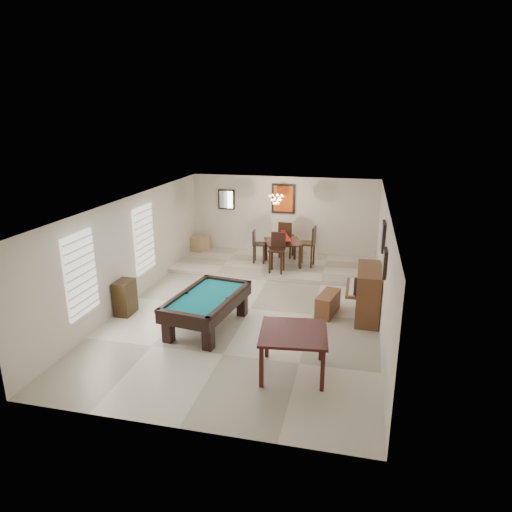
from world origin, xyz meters
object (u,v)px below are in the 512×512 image
at_px(piano_bench, 328,304).
at_px(flower_vase, 283,234).
at_px(chandelier, 276,196).
at_px(dining_table, 283,251).
at_px(dining_chair_north, 286,239).
at_px(upright_piano, 362,293).
at_px(pool_table, 207,312).
at_px(apothecary_chest, 125,297).
at_px(dining_chair_west, 259,246).
at_px(corner_bench, 200,243).
at_px(dining_chair_east, 307,246).
at_px(square_table, 293,352).
at_px(dining_chair_south, 277,253).

height_order(piano_bench, flower_vase, flower_vase).
bearing_deg(chandelier, flower_vase, -3.55).
distance_m(dining_table, dining_chair_north, 0.80).
bearing_deg(chandelier, upright_piano, -49.74).
bearing_deg(pool_table, dining_table, 86.28).
bearing_deg(apothecary_chest, dining_chair_north, 58.66).
relative_size(apothecary_chest, dining_table, 0.79).
xyz_separation_m(apothecary_chest, dining_chair_north, (2.98, 4.90, 0.30)).
xyz_separation_m(dining_chair_west, corner_bench, (-2.22, 0.80, -0.26)).
height_order(pool_table, dining_chair_north, dining_chair_north).
height_order(piano_bench, dining_chair_west, dining_chair_west).
height_order(dining_chair_north, dining_chair_east, dining_chair_east).
relative_size(square_table, piano_bench, 1.30).
height_order(pool_table, upright_piano, upright_piano).
bearing_deg(pool_table, dining_chair_west, 95.84).
xyz_separation_m(piano_bench, dining_chair_east, (-0.88, 3.08, 0.47)).
bearing_deg(dining_chair_south, apothecary_chest, -129.78).
bearing_deg(dining_chair_south, square_table, -74.53).
bearing_deg(dining_chair_north, piano_bench, 117.39).
bearing_deg(flower_vase, chandelier, 176.45).
height_order(upright_piano, chandelier, chandelier).
relative_size(apothecary_chest, dining_chair_north, 0.70).
distance_m(flower_vase, dining_chair_north, 0.87).
xyz_separation_m(apothecary_chest, dining_table, (3.01, 4.11, 0.14)).
bearing_deg(pool_table, corner_bench, 119.49).
height_order(dining_table, dining_chair_north, dining_chair_north).
xyz_separation_m(dining_chair_east, corner_bench, (-3.67, 0.81, -0.36)).
bearing_deg(dining_chair_east, square_table, 9.88).
height_order(square_table, dining_chair_south, dining_chair_south).
height_order(dining_chair_north, corner_bench, dining_chair_north).
relative_size(upright_piano, dining_chair_west, 1.41).
bearing_deg(apothecary_chest, upright_piano, 11.30).
bearing_deg(flower_vase, corner_bench, 164.10).
xyz_separation_m(dining_chair_west, chandelier, (0.51, -0.03, 1.58)).
xyz_separation_m(pool_table, piano_bench, (2.50, 1.32, -0.11)).
bearing_deg(piano_bench, dining_chair_west, 127.08).
height_order(dining_table, dining_chair_east, dining_chair_east).
height_order(dining_chair_west, corner_bench, dining_chair_west).
relative_size(pool_table, flower_vase, 10.10).
bearing_deg(flower_vase, square_table, -78.36).
distance_m(piano_bench, dining_chair_north, 4.19).
height_order(apothecary_chest, dining_table, dining_table).
relative_size(pool_table, chandelier, 3.66).
bearing_deg(square_table, chandelier, 103.80).
distance_m(pool_table, chandelier, 4.80).
bearing_deg(chandelier, corner_bench, 163.10).
height_order(apothecary_chest, dining_chair_south, dining_chair_south).
distance_m(piano_bench, dining_chair_south, 2.86).
relative_size(piano_bench, dining_table, 0.88).
xyz_separation_m(flower_vase, dining_chair_west, (-0.74, 0.04, -0.46)).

